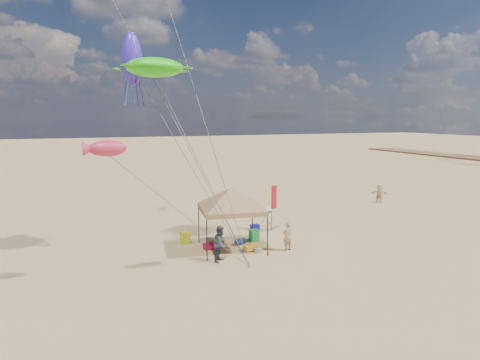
{
  "coord_description": "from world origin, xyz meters",
  "views": [
    {
      "loc": [
        -8.54,
        -17.61,
        7.32
      ],
      "look_at": [
        0.0,
        3.0,
        4.0
      ],
      "focal_mm": 31.86,
      "sensor_mm": 36.0,
      "label": 1
    }
  ],
  "objects_px": {
    "beach_cart": "(252,247)",
    "person_near_a": "(287,236)",
    "feather_flag": "(274,200)",
    "person_far_c": "(379,194)",
    "cooler_red": "(208,246)",
    "cooler_blue": "(255,227)",
    "chair_green": "(254,235)",
    "chair_yellow": "(185,238)",
    "person_near_b": "(221,243)",
    "person_near_c": "(268,219)",
    "canopy_tent": "(231,190)"
  },
  "relations": [
    {
      "from": "beach_cart",
      "to": "person_near_a",
      "type": "bearing_deg",
      "value": -20.41
    },
    {
      "from": "feather_flag",
      "to": "person_far_c",
      "type": "height_order",
      "value": "feather_flag"
    },
    {
      "from": "cooler_red",
      "to": "cooler_blue",
      "type": "bearing_deg",
      "value": 33.76
    },
    {
      "from": "chair_green",
      "to": "chair_yellow",
      "type": "distance_m",
      "value": 4.06
    },
    {
      "from": "cooler_blue",
      "to": "person_near_b",
      "type": "bearing_deg",
      "value": -130.55
    },
    {
      "from": "beach_cart",
      "to": "person_near_c",
      "type": "height_order",
      "value": "person_near_c"
    },
    {
      "from": "cooler_blue",
      "to": "person_near_a",
      "type": "xyz_separation_m",
      "value": [
        -0.13,
        -4.57,
        0.63
      ]
    },
    {
      "from": "cooler_red",
      "to": "chair_green",
      "type": "height_order",
      "value": "chair_green"
    },
    {
      "from": "canopy_tent",
      "to": "feather_flag",
      "type": "xyz_separation_m",
      "value": [
        3.96,
        2.65,
        -1.34
      ]
    },
    {
      "from": "feather_flag",
      "to": "chair_yellow",
      "type": "xyz_separation_m",
      "value": [
        -6.07,
        -0.67,
        -1.66
      ]
    },
    {
      "from": "canopy_tent",
      "to": "chair_yellow",
      "type": "height_order",
      "value": "canopy_tent"
    },
    {
      "from": "cooler_red",
      "to": "beach_cart",
      "type": "height_order",
      "value": "cooler_red"
    },
    {
      "from": "person_near_a",
      "to": "person_near_b",
      "type": "bearing_deg",
      "value": -11.74
    },
    {
      "from": "person_far_c",
      "to": "canopy_tent",
      "type": "bearing_deg",
      "value": -118.05
    },
    {
      "from": "chair_green",
      "to": "person_far_c",
      "type": "xyz_separation_m",
      "value": [
        14.69,
        6.34,
        0.44
      ]
    },
    {
      "from": "person_near_a",
      "to": "person_near_b",
      "type": "height_order",
      "value": "person_near_b"
    },
    {
      "from": "cooler_blue",
      "to": "feather_flag",
      "type": "bearing_deg",
      "value": -24.75
    },
    {
      "from": "person_near_c",
      "to": "person_far_c",
      "type": "bearing_deg",
      "value": -156.04
    },
    {
      "from": "person_far_c",
      "to": "feather_flag",
      "type": "bearing_deg",
      "value": -121.64
    },
    {
      "from": "canopy_tent",
      "to": "person_far_c",
      "type": "bearing_deg",
      "value": 23.74
    },
    {
      "from": "chair_yellow",
      "to": "person_near_c",
      "type": "height_order",
      "value": "person_near_c"
    },
    {
      "from": "beach_cart",
      "to": "person_far_c",
      "type": "height_order",
      "value": "person_far_c"
    },
    {
      "from": "person_near_b",
      "to": "person_near_c",
      "type": "bearing_deg",
      "value": -6.18
    },
    {
      "from": "cooler_red",
      "to": "canopy_tent",
      "type": "bearing_deg",
      "value": -19.11
    },
    {
      "from": "person_near_b",
      "to": "person_far_c",
      "type": "height_order",
      "value": "person_near_b"
    },
    {
      "from": "chair_yellow",
      "to": "person_near_a",
      "type": "distance_m",
      "value": 5.95
    },
    {
      "from": "cooler_blue",
      "to": "person_far_c",
      "type": "bearing_deg",
      "value": 16.76
    },
    {
      "from": "canopy_tent",
      "to": "person_near_a",
      "type": "distance_m",
      "value": 4.0
    },
    {
      "from": "person_near_c",
      "to": "cooler_blue",
      "type": "bearing_deg",
      "value": -21.02
    },
    {
      "from": "chair_yellow",
      "to": "person_near_b",
      "type": "distance_m",
      "value": 3.79
    },
    {
      "from": "person_far_c",
      "to": "person_near_a",
      "type": "bearing_deg",
      "value": -109.53
    },
    {
      "from": "feather_flag",
      "to": "person_near_c",
      "type": "height_order",
      "value": "feather_flag"
    },
    {
      "from": "cooler_blue",
      "to": "beach_cart",
      "type": "relative_size",
      "value": 0.6
    },
    {
      "from": "chair_green",
      "to": "beach_cart",
      "type": "xyz_separation_m",
      "value": [
        -0.85,
        -1.66,
        -0.15
      ]
    },
    {
      "from": "person_far_c",
      "to": "chair_yellow",
      "type": "bearing_deg",
      "value": -125.99
    },
    {
      "from": "cooler_red",
      "to": "person_far_c",
      "type": "xyz_separation_m",
      "value": [
        17.69,
        6.83,
        0.6
      ]
    },
    {
      "from": "chair_green",
      "to": "person_near_a",
      "type": "bearing_deg",
      "value": -67.69
    },
    {
      "from": "canopy_tent",
      "to": "chair_green",
      "type": "distance_m",
      "value": 3.61
    },
    {
      "from": "cooler_red",
      "to": "person_near_a",
      "type": "bearing_deg",
      "value": -24.9
    },
    {
      "from": "canopy_tent",
      "to": "beach_cart",
      "type": "distance_m",
      "value": 3.38
    },
    {
      "from": "cooler_red",
      "to": "person_near_c",
      "type": "xyz_separation_m",
      "value": [
        4.87,
        2.35,
        0.6
      ]
    },
    {
      "from": "canopy_tent",
      "to": "feather_flag",
      "type": "height_order",
      "value": "canopy_tent"
    },
    {
      "from": "canopy_tent",
      "to": "cooler_blue",
      "type": "bearing_deg",
      "value": 47.6
    },
    {
      "from": "canopy_tent",
      "to": "person_near_c",
      "type": "height_order",
      "value": "canopy_tent"
    },
    {
      "from": "feather_flag",
      "to": "chair_green",
      "type": "relative_size",
      "value": 4.3
    },
    {
      "from": "canopy_tent",
      "to": "chair_green",
      "type": "relative_size",
      "value": 9.2
    },
    {
      "from": "canopy_tent",
      "to": "chair_yellow",
      "type": "distance_m",
      "value": 4.17
    },
    {
      "from": "chair_green",
      "to": "person_near_b",
      "type": "bearing_deg",
      "value": -139.79
    },
    {
      "from": "beach_cart",
      "to": "person_near_a",
      "type": "xyz_separation_m",
      "value": [
        1.8,
        -0.67,
        0.62
      ]
    },
    {
      "from": "person_near_b",
      "to": "feather_flag",
      "type": "bearing_deg",
      "value": -8.6
    }
  ]
}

